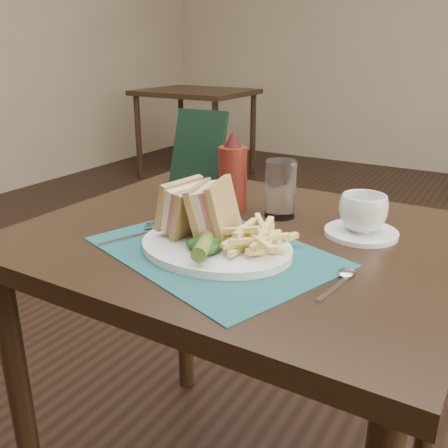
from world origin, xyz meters
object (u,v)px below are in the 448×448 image
(coffee_cup, at_px, (363,213))
(drinking_glass, at_px, (280,189))
(placemat, at_px, (214,251))
(check_presenter, at_px, (198,155))
(plate, at_px, (216,247))
(saucer, at_px, (361,233))
(ketchup_bottle, at_px, (233,171))
(sandwich_half_a, at_px, (179,205))
(table_main, at_px, (241,379))
(table_bg_left, at_px, (196,134))
(sandwich_half_b, at_px, (203,208))

(coffee_cup, relative_size, drinking_glass, 0.75)
(placemat, relative_size, check_presenter, 1.98)
(plate, bearing_deg, saucer, 47.18)
(coffee_cup, height_order, ketchup_bottle, ketchup_bottle)
(placemat, xyz_separation_m, sandwich_half_a, (-0.10, 0.02, 0.07))
(table_main, xyz_separation_m, plate, (0.01, -0.12, 0.38))
(table_bg_left, xyz_separation_m, saucer, (2.20, -2.63, 0.38))
(placemat, height_order, check_presenter, check_presenter)
(sandwich_half_a, bearing_deg, plate, -3.03)
(sandwich_half_b, distance_m, ketchup_bottle, 0.23)
(placemat, bearing_deg, coffee_cup, 47.39)
(table_main, bearing_deg, coffee_cup, 26.20)
(sandwich_half_a, height_order, sandwich_half_b, sandwich_half_b)
(table_main, bearing_deg, sandwich_half_a, -131.70)
(table_bg_left, bearing_deg, ketchup_bottle, -54.31)
(ketchup_bottle, bearing_deg, coffee_cup, -2.17)
(sandwich_half_a, relative_size, check_presenter, 0.48)
(sandwich_half_b, distance_m, drinking_glass, 0.24)
(plate, height_order, coffee_cup, coffee_cup)
(sandwich_half_b, relative_size, check_presenter, 0.52)
(table_main, distance_m, sandwich_half_b, 0.46)
(sandwich_half_a, relative_size, drinking_glass, 0.83)
(table_bg_left, distance_m, ketchup_bottle, 3.26)
(sandwich_half_b, distance_m, check_presenter, 0.33)
(coffee_cup, bearing_deg, ketchup_bottle, 177.83)
(placemat, distance_m, plate, 0.01)
(table_main, height_order, check_presenter, check_presenter)
(table_main, xyz_separation_m, check_presenter, (-0.22, 0.16, 0.48))
(coffee_cup, distance_m, drinking_glass, 0.20)
(plate, distance_m, sandwich_half_a, 0.12)
(plate, relative_size, saucer, 2.00)
(check_presenter, bearing_deg, ketchup_bottle, -22.33)
(table_main, bearing_deg, plate, -85.75)
(sandwich_half_a, distance_m, check_presenter, 0.30)
(sandwich_half_a, xyz_separation_m, check_presenter, (-0.13, 0.26, 0.04))
(sandwich_half_b, bearing_deg, ketchup_bottle, 93.67)
(table_main, relative_size, saucer, 6.00)
(placemat, relative_size, sandwich_half_a, 4.14)
(table_bg_left, distance_m, coffee_cup, 3.46)
(sandwich_half_b, height_order, coffee_cup, sandwich_half_b)
(sandwich_half_a, bearing_deg, check_presenter, 125.32)
(table_main, bearing_deg, saucer, 26.20)
(plate, relative_size, sandwich_half_b, 2.59)
(saucer, xyz_separation_m, check_presenter, (-0.44, 0.05, 0.10))
(table_main, distance_m, table_bg_left, 3.38)
(plate, xyz_separation_m, drinking_glass, (0.02, 0.25, 0.06))
(placemat, bearing_deg, sandwich_half_a, 166.49)
(table_main, height_order, sandwich_half_b, sandwich_half_b)
(placemat, bearing_deg, saucer, 47.39)
(table_main, height_order, sandwich_half_a, sandwich_half_a)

